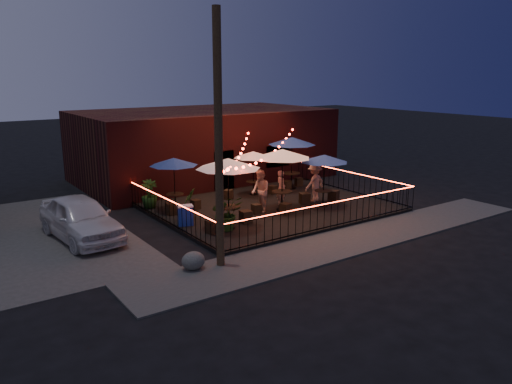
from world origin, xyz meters
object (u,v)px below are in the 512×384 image
(cafe_table_0, at_px, (228,165))
(cafe_table_2, at_px, (282,155))
(utility_pole, at_px, (219,144))
(cafe_table_1, at_px, (174,162))
(cafe_table_3, at_px, (253,155))
(cafe_table_4, at_px, (324,159))
(cooler, at_px, (185,215))
(cafe_table_5, at_px, (292,142))
(boulder, at_px, (193,261))

(cafe_table_0, xyz_separation_m, cafe_table_2, (3.32, 0.88, -0.04))
(utility_pole, distance_m, cafe_table_1, 6.98)
(cafe_table_1, bearing_deg, cafe_table_0, -81.46)
(cafe_table_3, xyz_separation_m, cafe_table_4, (1.35, -3.66, 0.18))
(cafe_table_0, distance_m, cafe_table_3, 5.63)
(cafe_table_1, distance_m, cooler, 2.99)
(cafe_table_3, xyz_separation_m, cooler, (-5.18, -2.70, -1.58))
(cafe_table_0, bearing_deg, utility_pole, -126.13)
(cafe_table_0, height_order, cafe_table_5, cafe_table_0)
(boulder, bearing_deg, cafe_table_5, 35.44)
(cafe_table_0, bearing_deg, cafe_table_1, 98.54)
(cafe_table_1, height_order, cafe_table_4, cafe_table_4)
(cafe_table_4, height_order, cooler, cafe_table_4)
(cafe_table_0, xyz_separation_m, cafe_table_5, (6.31, 3.91, -0.05))
(cafe_table_0, height_order, cafe_table_4, cafe_table_0)
(utility_pole, relative_size, cafe_table_2, 2.55)
(cafe_table_1, height_order, cafe_table_5, cafe_table_5)
(cafe_table_2, bearing_deg, cafe_table_5, 45.43)
(cafe_table_2, bearing_deg, cafe_table_1, 144.54)
(cafe_table_0, bearing_deg, cafe_table_4, 3.59)
(utility_pole, height_order, cafe_table_5, utility_pole)
(cooler, xyz_separation_m, boulder, (-1.79, -4.03, -0.24))
(cafe_table_5, bearing_deg, cafe_table_3, 178.16)
(utility_pole, distance_m, boulder, 3.79)
(cafe_table_3, height_order, boulder, cafe_table_3)
(cafe_table_5, distance_m, cooler, 8.26)
(cafe_table_4, bearing_deg, boulder, -159.73)
(cafe_table_0, distance_m, cafe_table_5, 7.43)
(cafe_table_2, xyz_separation_m, boulder, (-6.36, -3.62, -2.32))
(cafe_table_0, height_order, cafe_table_3, cafe_table_0)
(cafe_table_3, distance_m, cafe_table_4, 3.90)
(cafe_table_3, height_order, cafe_table_5, cafe_table_5)
(cafe_table_5, bearing_deg, cafe_table_2, -134.57)
(utility_pole, distance_m, cooler, 5.52)
(cafe_table_3, bearing_deg, cooler, -152.48)
(boulder, bearing_deg, cafe_table_3, 44.01)
(cooler, bearing_deg, cafe_table_0, -27.97)
(cafe_table_2, height_order, cooler, cafe_table_2)
(cafe_table_0, xyz_separation_m, boulder, (-3.04, -2.74, -2.36))
(cafe_table_4, relative_size, cooler, 3.43)
(cafe_table_0, distance_m, boulder, 4.72)
(cafe_table_2, bearing_deg, cooler, 174.83)
(cafe_table_1, relative_size, cafe_table_4, 0.97)
(cafe_table_3, xyz_separation_m, cafe_table_5, (2.38, -0.08, 0.49))
(cafe_table_2, xyz_separation_m, cafe_table_4, (1.96, -0.55, -0.32))
(utility_pole, distance_m, cafe_table_2, 6.81)
(cafe_table_1, relative_size, cafe_table_3, 1.05)
(cooler, bearing_deg, cafe_table_1, 91.41)
(cafe_table_1, bearing_deg, boulder, -111.34)
(utility_pole, height_order, cafe_table_4, utility_pole)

